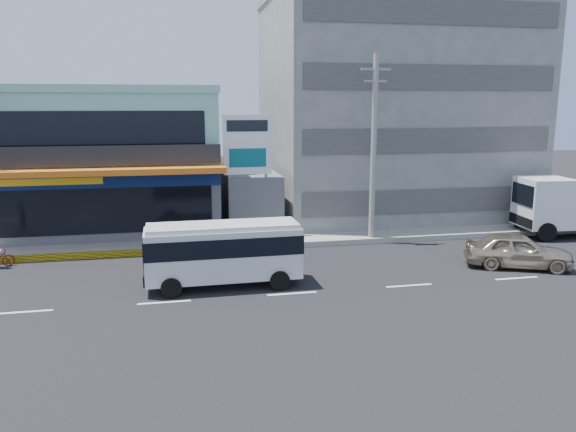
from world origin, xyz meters
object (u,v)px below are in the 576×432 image
Objects in this scene: shop_building at (112,163)px; concrete_building at (392,111)px; satellite_dish at (252,172)px; utility_pole_near at (374,148)px; billboard at (247,151)px; minibus at (223,249)px; sedan at (518,251)px.

shop_building is 0.77× the size of concrete_building.
satellite_dish is 7.17m from utility_pole_near.
satellite_dish is at bearing 149.04° from utility_pole_near.
satellite_dish is (-10.00, -4.00, -3.42)m from concrete_building.
billboard is 8.65m from minibus.
shop_building is at bearing -176.65° from concrete_building.
satellite_dish is at bearing 74.87° from minibus.
concrete_building reaches higher than minibus.
concrete_building is 10.67× the size of satellite_dish.
satellite_dish is 2.31m from billboard.
sedan is at bearing -33.80° from billboard.
billboard is (-10.50, -5.80, -2.07)m from concrete_building.
concrete_building reaches higher than sedan.
concrete_building is at bearing 47.05° from minibus.
sedan is (1.00, -13.50, -6.20)m from concrete_building.
minibus reaches higher than sedan.
billboard is 1.47× the size of sedan.
utility_pole_near is 11.00m from minibus.
utility_pole_near is (6.00, -3.60, 1.57)m from satellite_dish.
utility_pole_near is at bearing 34.55° from minibus.
utility_pole_near reaches higher than satellite_dish.
concrete_building is 12.17m from billboard.
billboard is at bearing 74.96° from minibus.
concrete_building reaches higher than satellite_dish.
satellite_dish is 14.80m from sedan.
concrete_building is 11.30m from satellite_dish.
satellite_dish is 0.32× the size of sedan.
utility_pole_near is (6.50, -1.80, 0.22)m from billboard.
shop_building is 22.94m from sedan.
concrete_building is 19.22m from minibus.
sedan is (19.00, -12.45, -3.20)m from shop_building.
utility_pole_near is at bearing -25.06° from shop_building.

